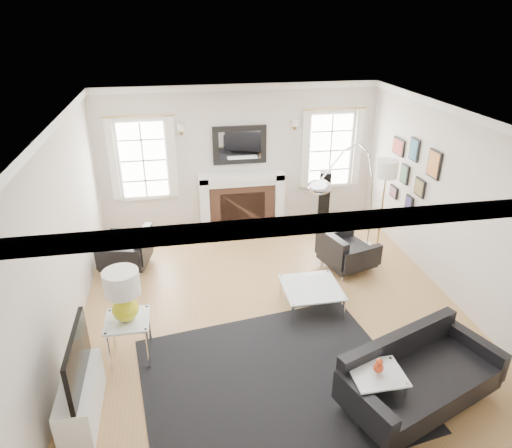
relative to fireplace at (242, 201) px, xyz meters
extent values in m
plane|color=#A37344|center=(0.00, -2.79, -0.54)|extent=(6.00, 6.00, 0.00)
cube|color=silver|center=(0.00, 0.21, 0.86)|extent=(5.50, 0.04, 2.80)
cube|color=silver|center=(0.00, -5.79, 0.86)|extent=(5.50, 0.04, 2.80)
cube|color=silver|center=(-2.75, -2.79, 0.86)|extent=(0.04, 6.00, 2.80)
cube|color=silver|center=(2.75, -2.79, 0.86)|extent=(0.04, 6.00, 2.80)
cube|color=white|center=(0.00, -2.79, 2.26)|extent=(5.50, 6.00, 0.02)
cube|color=white|center=(0.00, -2.79, 2.20)|extent=(5.50, 6.00, 0.12)
cube|color=white|center=(-0.75, 0.01, 0.01)|extent=(0.18, 0.38, 1.10)
cube|color=white|center=(0.75, 0.01, 0.01)|extent=(0.18, 0.38, 1.10)
cube|color=white|center=(0.00, 0.01, 0.51)|extent=(1.70, 0.38, 0.12)
cube|color=white|center=(0.00, 0.01, 0.41)|extent=(1.50, 0.34, 0.10)
cube|color=brown|center=(0.00, 0.03, -0.09)|extent=(1.30, 0.30, 0.90)
cube|color=black|center=(0.00, -0.07, -0.16)|extent=(0.90, 0.10, 0.76)
cube|color=brown|center=(0.00, -0.24, -0.52)|extent=(1.70, 0.50, 0.04)
cube|color=black|center=(0.00, 0.17, 1.11)|extent=(1.05, 0.06, 0.75)
cube|color=white|center=(0.00, 0.13, 1.11)|extent=(0.82, 0.02, 0.55)
cube|color=white|center=(-1.85, 0.18, 0.91)|extent=(1.00, 0.05, 1.60)
cube|color=white|center=(-1.85, 0.15, 0.91)|extent=(0.84, 0.02, 1.44)
cube|color=white|center=(-2.40, 0.08, 0.96)|extent=(0.14, 0.05, 1.55)
cube|color=white|center=(-1.30, 0.08, 0.96)|extent=(0.14, 0.05, 1.55)
cube|color=white|center=(1.85, 0.18, 0.91)|extent=(1.00, 0.05, 1.60)
cube|color=white|center=(1.85, 0.15, 0.91)|extent=(0.84, 0.02, 1.44)
cube|color=white|center=(1.30, 0.08, 0.96)|extent=(0.14, 0.05, 1.55)
cube|color=white|center=(2.40, 0.08, 0.96)|extent=(0.14, 0.05, 1.55)
cube|color=black|center=(2.72, -2.19, 1.31)|extent=(0.03, 0.34, 0.44)
cube|color=orange|center=(2.70, -2.19, 1.31)|extent=(0.01, 0.29, 0.39)
cube|color=black|center=(2.72, -1.54, 1.36)|extent=(0.03, 0.28, 0.38)
cube|color=#2C627B|center=(2.70, -1.54, 1.36)|extent=(0.01, 0.23, 0.33)
cube|color=black|center=(2.72, -0.99, 1.26)|extent=(0.03, 0.40, 0.30)
cube|color=#B73F38|center=(2.70, -0.99, 1.26)|extent=(0.01, 0.35, 0.25)
cube|color=black|center=(2.72, -1.89, 0.81)|extent=(0.03, 0.30, 0.30)
cube|color=olive|center=(2.70, -1.89, 0.81)|extent=(0.01, 0.25, 0.25)
cube|color=black|center=(2.72, -1.34, 0.86)|extent=(0.03, 0.26, 0.34)
cube|color=#457350|center=(2.70, -1.34, 0.86)|extent=(0.01, 0.21, 0.29)
cube|color=black|center=(2.72, -0.79, 0.81)|extent=(0.03, 0.32, 0.24)
cube|color=#C3B853|center=(2.70, -0.79, 0.81)|extent=(0.01, 0.27, 0.19)
cube|color=black|center=(2.72, -1.64, 0.41)|extent=(0.03, 0.24, 0.30)
cube|color=navy|center=(2.70, -1.64, 0.41)|extent=(0.01, 0.19, 0.25)
cube|color=black|center=(2.72, -1.04, 0.41)|extent=(0.03, 0.28, 0.22)
cube|color=#894F61|center=(2.70, -1.04, 0.41)|extent=(0.01, 0.23, 0.17)
cube|color=white|center=(-2.45, -4.49, -0.29)|extent=(0.35, 1.00, 0.50)
cube|color=black|center=(-2.40, -4.49, 0.26)|extent=(0.05, 1.00, 0.58)
cube|color=black|center=(-0.29, -4.39, -0.54)|extent=(3.36, 2.92, 0.01)
cube|color=black|center=(1.24, -4.98, -0.27)|extent=(1.93, 1.38, 0.29)
cube|color=black|center=(1.11, -4.63, -0.06)|extent=(1.69, 0.74, 0.49)
cube|color=black|center=(0.43, -5.28, -0.15)|extent=(0.41, 0.82, 0.37)
cube|color=black|center=(2.04, -4.68, -0.15)|extent=(0.41, 0.82, 0.37)
cube|color=black|center=(-2.20, -1.32, -0.28)|extent=(0.88, 0.88, 0.28)
cube|color=black|center=(-1.88, -1.39, -0.08)|extent=(0.29, 0.75, 0.46)
cube|color=black|center=(-2.12, -0.96, -0.17)|extent=(0.75, 0.27, 0.35)
cube|color=black|center=(-2.28, -1.68, -0.17)|extent=(0.75, 0.27, 0.35)
cube|color=black|center=(1.50, -2.01, -0.28)|extent=(0.93, 0.93, 0.28)
cube|color=black|center=(1.18, -2.11, -0.08)|extent=(0.34, 0.75, 0.47)
cube|color=black|center=(1.61, -2.37, -0.17)|extent=(0.75, 0.32, 0.35)
cube|color=black|center=(1.39, -1.66, -0.17)|extent=(0.75, 0.32, 0.35)
cube|color=silver|center=(0.56, -3.01, -0.19)|extent=(0.82, 0.82, 0.02)
cylinder|color=silver|center=(0.19, -3.39, -0.36)|extent=(0.04, 0.04, 0.37)
cylinder|color=silver|center=(0.94, -3.39, -0.36)|extent=(0.04, 0.04, 0.37)
cylinder|color=silver|center=(0.19, -2.64, -0.36)|extent=(0.04, 0.04, 0.37)
cylinder|color=silver|center=(0.94, -2.64, -0.36)|extent=(0.04, 0.04, 0.37)
cube|color=silver|center=(-1.99, -3.64, 0.04)|extent=(0.54, 0.54, 0.02)
cylinder|color=silver|center=(-2.22, -3.87, -0.25)|extent=(0.04, 0.04, 0.59)
cylinder|color=silver|center=(-1.76, -3.87, -0.25)|extent=(0.04, 0.04, 0.59)
cylinder|color=silver|center=(-2.22, -3.41, -0.25)|extent=(0.04, 0.04, 0.59)
cylinder|color=silver|center=(-1.76, -3.41, -0.25)|extent=(0.04, 0.04, 0.59)
cube|color=silver|center=(0.65, -5.06, 0.05)|extent=(0.55, 0.46, 0.02)
cylinder|color=silver|center=(0.42, -5.25, -0.24)|extent=(0.04, 0.04, 0.60)
cylinder|color=silver|center=(0.89, -5.25, -0.24)|extent=(0.04, 0.04, 0.60)
cylinder|color=silver|center=(0.42, -4.87, -0.24)|extent=(0.04, 0.04, 0.60)
cylinder|color=silver|center=(0.89, -4.87, -0.24)|extent=(0.04, 0.04, 0.60)
sphere|color=yellow|center=(-1.99, -3.64, 0.21)|extent=(0.32, 0.32, 0.32)
cylinder|color=yellow|center=(-1.99, -3.64, 0.37)|extent=(0.04, 0.04, 0.13)
cylinder|color=white|center=(-1.99, -3.64, 0.59)|extent=(0.43, 0.43, 0.30)
sphere|color=#BC3818|center=(0.65, -5.06, 0.14)|extent=(0.11, 0.11, 0.11)
sphere|color=#BC3818|center=(0.65, -5.06, 0.21)|extent=(0.08, 0.08, 0.08)
cube|color=silver|center=(2.01, -1.67, -0.45)|extent=(0.24, 0.39, 0.19)
ellipsoid|color=silver|center=(0.64, -2.84, 1.31)|extent=(0.33, 0.33, 0.20)
cylinder|color=#B17F3D|center=(2.20, -1.67, -0.53)|extent=(0.23, 0.23, 0.03)
cylinder|color=#B17F3D|center=(2.20, -1.67, 0.25)|extent=(0.03, 0.03, 1.58)
cylinder|color=white|center=(2.20, -1.67, 1.09)|extent=(0.36, 0.36, 0.29)
cube|color=black|center=(1.68, -0.14, 0.01)|extent=(0.28, 0.28, 1.11)
camera|label=1|loc=(-1.25, -8.40, 3.50)|focal=32.00mm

